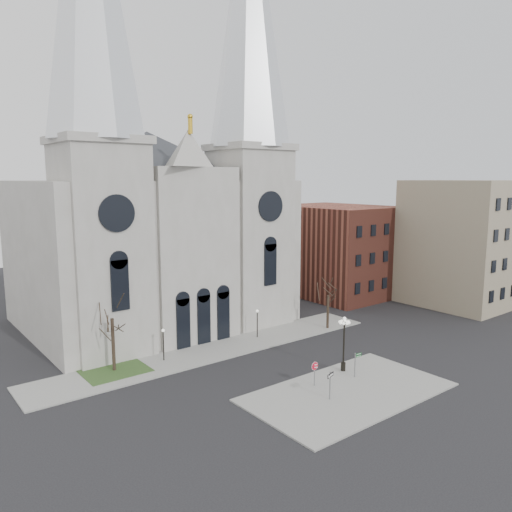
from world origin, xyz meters
TOP-DOWN VIEW (x-y plane):
  - ground at (0.00, 0.00)m, footprint 160.00×160.00m
  - sidewalk_near at (3.00, -5.00)m, footprint 18.00×10.00m
  - sidewalk_far at (0.00, 11.00)m, footprint 40.00×6.00m
  - grass_patch at (-11.00, 12.00)m, footprint 6.00×5.00m
  - cathedral at (0.00, 22.86)m, footprint 33.00×26.66m
  - bg_building_brick at (30.00, 22.00)m, footprint 14.00×18.00m
  - bg_building_tan at (38.00, 6.00)m, footprint 10.00×14.00m
  - tree_left at (-11.00, 12.00)m, footprint 3.20×3.20m
  - tree_right at (15.00, 9.00)m, footprint 3.20×3.20m
  - ped_lamp_left at (-6.00, 11.50)m, footprint 0.32×0.32m
  - ped_lamp_right at (6.00, 11.50)m, footprint 0.32×0.32m
  - stop_sign at (1.53, -2.35)m, footprint 0.75×0.33m
  - globe_lamp at (6.16, -1.55)m, footprint 1.36×1.36m
  - one_way_sign at (0.59, -5.10)m, footprint 1.01×0.35m
  - street_name_sign at (5.90, -3.28)m, footprint 0.74×0.17m

SIDE VIEW (x-z plane):
  - ground at x=0.00m, z-range 0.00..0.00m
  - sidewalk_near at x=3.00m, z-range 0.00..0.14m
  - sidewalk_far at x=0.00m, z-range 0.00..0.14m
  - grass_patch at x=-11.00m, z-range 0.00..0.18m
  - street_name_sign at x=5.90m, z-range 0.35..2.68m
  - one_way_sign at x=0.59m, z-range 0.54..2.94m
  - stop_sign at x=1.53m, z-range 0.63..2.87m
  - ped_lamp_left at x=-6.00m, z-range 0.70..3.96m
  - ped_lamp_right at x=6.00m, z-range 0.70..3.96m
  - globe_lamp at x=6.16m, z-range 0.82..6.11m
  - tree_right at x=15.00m, z-range 1.47..7.47m
  - tree_left at x=-11.00m, z-range 1.83..9.33m
  - bg_building_brick at x=30.00m, z-range 0.00..14.00m
  - bg_building_tan at x=38.00m, z-range 0.00..18.00m
  - cathedral at x=0.00m, z-range -8.52..45.48m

